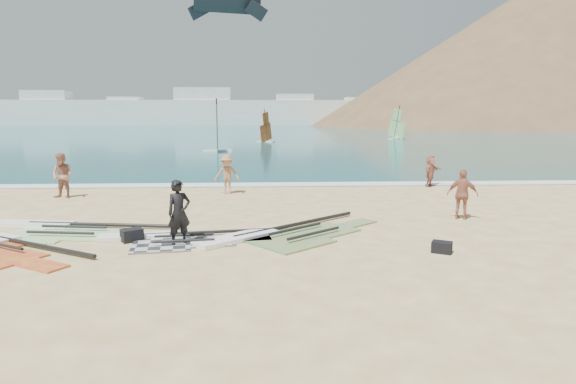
{
  "coord_description": "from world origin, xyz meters",
  "views": [
    {
      "loc": [
        -0.38,
        -11.34,
        3.49
      ],
      "look_at": [
        0.4,
        4.0,
        1.0
      ],
      "focal_mm": 30.0,
      "sensor_mm": 36.0,
      "label": 1
    }
  ],
  "objects_px": {
    "gear_bag_near": "(132,235)",
    "person_wetsuit": "(179,213)",
    "beachgoer_back": "(463,194)",
    "rig_grey": "(169,239)",
    "rig_green": "(61,229)",
    "gear_bag_far": "(442,247)",
    "beachgoer_right": "(431,171)",
    "beachgoer_mid": "(227,174)",
    "rig_orange": "(282,234)",
    "beachgoer_left": "(62,176)"
  },
  "relations": [
    {
      "from": "rig_orange",
      "to": "beachgoer_left",
      "type": "xyz_separation_m",
      "value": [
        -8.92,
        6.87,
        0.9
      ]
    },
    {
      "from": "rig_green",
      "to": "gear_bag_near",
      "type": "xyz_separation_m",
      "value": [
        2.49,
        -1.35,
        0.12
      ]
    },
    {
      "from": "rig_green",
      "to": "person_wetsuit",
      "type": "bearing_deg",
      "value": -16.39
    },
    {
      "from": "gear_bag_near",
      "to": "beachgoer_right",
      "type": "height_order",
      "value": "beachgoer_right"
    },
    {
      "from": "rig_grey",
      "to": "beachgoer_back",
      "type": "xyz_separation_m",
      "value": [
        9.28,
        2.36,
        0.8
      ]
    },
    {
      "from": "beachgoer_mid",
      "to": "beachgoer_left",
      "type": "bearing_deg",
      "value": -170.86
    },
    {
      "from": "rig_orange",
      "to": "beachgoer_left",
      "type": "relative_size",
      "value": 2.99
    },
    {
      "from": "gear_bag_far",
      "to": "beachgoer_back",
      "type": "relative_size",
      "value": 0.29
    },
    {
      "from": "beachgoer_back",
      "to": "beachgoer_left",
      "type": "bearing_deg",
      "value": 7.44
    },
    {
      "from": "gear_bag_near",
      "to": "gear_bag_far",
      "type": "height_order",
      "value": "gear_bag_near"
    },
    {
      "from": "gear_bag_near",
      "to": "person_wetsuit",
      "type": "distance_m",
      "value": 1.64
    },
    {
      "from": "beachgoer_mid",
      "to": "beachgoer_back",
      "type": "height_order",
      "value": "beachgoer_mid"
    },
    {
      "from": "rig_grey",
      "to": "beachgoer_back",
      "type": "distance_m",
      "value": 9.61
    },
    {
      "from": "gear_bag_near",
      "to": "gear_bag_far",
      "type": "relative_size",
      "value": 1.14
    },
    {
      "from": "rig_grey",
      "to": "gear_bag_far",
      "type": "distance_m",
      "value": 7.32
    },
    {
      "from": "person_wetsuit",
      "to": "beachgoer_mid",
      "type": "height_order",
      "value": "person_wetsuit"
    },
    {
      "from": "beachgoer_left",
      "to": "rig_orange",
      "type": "bearing_deg",
      "value": -23.94
    },
    {
      "from": "gear_bag_near",
      "to": "beachgoer_right",
      "type": "xyz_separation_m",
      "value": [
        11.77,
        9.68,
        0.6
      ]
    },
    {
      "from": "gear_bag_near",
      "to": "beachgoer_left",
      "type": "height_order",
      "value": "beachgoer_left"
    },
    {
      "from": "gear_bag_far",
      "to": "beachgoer_right",
      "type": "relative_size",
      "value": 0.31
    },
    {
      "from": "rig_green",
      "to": "gear_bag_near",
      "type": "height_order",
      "value": "gear_bag_near"
    },
    {
      "from": "person_wetsuit",
      "to": "beachgoer_left",
      "type": "relative_size",
      "value": 0.94
    },
    {
      "from": "gear_bag_far",
      "to": "rig_grey",
      "type": "bearing_deg",
      "value": 168.0
    },
    {
      "from": "rig_green",
      "to": "beachgoer_right",
      "type": "distance_m",
      "value": 16.54
    },
    {
      "from": "gear_bag_far",
      "to": "beachgoer_mid",
      "type": "height_order",
      "value": "beachgoer_mid"
    },
    {
      "from": "beachgoer_right",
      "to": "gear_bag_far",
      "type": "bearing_deg",
      "value": -153.62
    },
    {
      "from": "person_wetsuit",
      "to": "beachgoer_left",
      "type": "bearing_deg",
      "value": 95.86
    },
    {
      "from": "rig_grey",
      "to": "gear_bag_far",
      "type": "height_order",
      "value": "gear_bag_far"
    },
    {
      "from": "gear_bag_far",
      "to": "beachgoer_right",
      "type": "xyz_separation_m",
      "value": [
        3.59,
        11.21,
        0.63
      ]
    },
    {
      "from": "gear_bag_near",
      "to": "person_wetsuit",
      "type": "height_order",
      "value": "person_wetsuit"
    },
    {
      "from": "beachgoer_left",
      "to": "beachgoer_back",
      "type": "height_order",
      "value": "beachgoer_left"
    },
    {
      "from": "gear_bag_near",
      "to": "beachgoer_mid",
      "type": "relative_size",
      "value": 0.32
    },
    {
      "from": "gear_bag_far",
      "to": "beachgoer_back",
      "type": "xyz_separation_m",
      "value": [
        2.12,
        3.88,
        0.7
      ]
    },
    {
      "from": "rig_orange",
      "to": "beachgoer_mid",
      "type": "relative_size",
      "value": 3.25
    },
    {
      "from": "rig_grey",
      "to": "beachgoer_mid",
      "type": "xyz_separation_m",
      "value": [
        1.02,
        8.01,
        0.82
      ]
    },
    {
      "from": "beachgoer_back",
      "to": "rig_green",
      "type": "bearing_deg",
      "value": 29.89
    },
    {
      "from": "gear_bag_far",
      "to": "beachgoer_left",
      "type": "xyz_separation_m",
      "value": [
        -12.93,
        8.76,
        0.8
      ]
    },
    {
      "from": "rig_grey",
      "to": "beachgoer_mid",
      "type": "bearing_deg",
      "value": 74.75
    },
    {
      "from": "person_wetsuit",
      "to": "beachgoer_back",
      "type": "height_order",
      "value": "person_wetsuit"
    },
    {
      "from": "gear_bag_near",
      "to": "beachgoer_left",
      "type": "distance_m",
      "value": 8.68
    },
    {
      "from": "person_wetsuit",
      "to": "beachgoer_back",
      "type": "xyz_separation_m",
      "value": [
        8.9,
        2.82,
        -0.04
      ]
    },
    {
      "from": "beachgoer_right",
      "to": "rig_grey",
      "type": "bearing_deg",
      "value": 176.17
    },
    {
      "from": "rig_green",
      "to": "person_wetsuit",
      "type": "height_order",
      "value": "person_wetsuit"
    },
    {
      "from": "rig_green",
      "to": "beachgoer_mid",
      "type": "relative_size",
      "value": 3.44
    },
    {
      "from": "gear_bag_near",
      "to": "gear_bag_far",
      "type": "bearing_deg",
      "value": -10.61
    },
    {
      "from": "gear_bag_far",
      "to": "person_wetsuit",
      "type": "bearing_deg",
      "value": 171.06
    },
    {
      "from": "rig_orange",
      "to": "gear_bag_near",
      "type": "bearing_deg",
      "value": 145.41
    },
    {
      "from": "rig_orange",
      "to": "beachgoer_right",
      "type": "bearing_deg",
      "value": 11.27
    },
    {
      "from": "gear_bag_far",
      "to": "beachgoer_left",
      "type": "bearing_deg",
      "value": 145.88
    },
    {
      "from": "gear_bag_near",
      "to": "beachgoer_back",
      "type": "bearing_deg",
      "value": 12.86
    }
  ]
}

